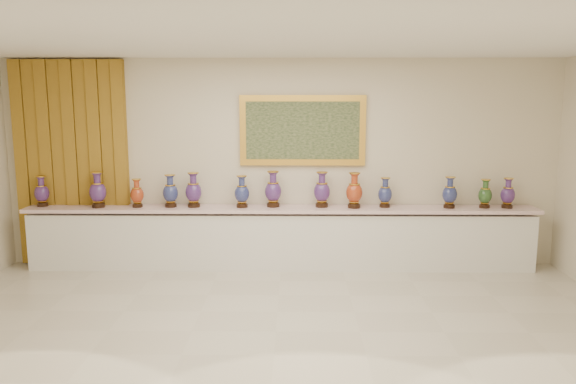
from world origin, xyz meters
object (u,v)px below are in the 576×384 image
vase_1 (98,192)px  vase_2 (137,194)px  counter (281,239)px  vase_0 (42,193)px

vase_1 → vase_2: vase_1 is taller
vase_2 → counter: bearing=0.8°
vase_0 → vase_1: (0.83, -0.07, 0.03)m
vase_0 → vase_2: bearing=-1.8°
counter → vase_1: vase_1 is taller
counter → vase_1: bearing=-178.8°
vase_0 → counter: bearing=-0.2°
vase_1 → counter: bearing=1.2°
counter → vase_0: (-3.43, 0.01, 0.66)m
vase_0 → vase_1: vase_1 is taller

